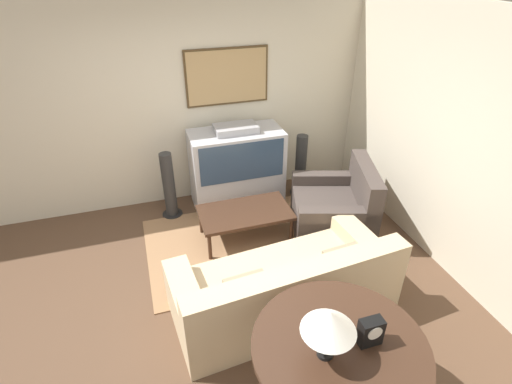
# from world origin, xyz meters

# --- Properties ---
(ground_plane) EXTENTS (12.00, 12.00, 0.00)m
(ground_plane) POSITION_xyz_m (0.00, 0.00, 0.00)
(ground_plane) COLOR brown
(wall_back) EXTENTS (12.00, 0.10, 2.70)m
(wall_back) POSITION_xyz_m (0.01, 2.13, 1.35)
(wall_back) COLOR beige
(wall_back) RESTS_ON ground_plane
(wall_right) EXTENTS (0.06, 12.00, 2.70)m
(wall_right) POSITION_xyz_m (2.63, 0.00, 1.35)
(wall_right) COLOR beige
(wall_right) RESTS_ON ground_plane
(area_rug) EXTENTS (2.21, 1.63, 0.01)m
(area_rug) POSITION_xyz_m (0.54, 0.81, 0.01)
(area_rug) COLOR #99704C
(area_rug) RESTS_ON ground_plane
(tv) EXTENTS (1.21, 0.60, 1.16)m
(tv) POSITION_xyz_m (0.76, 1.72, 0.55)
(tv) COLOR #B7B7BC
(tv) RESTS_ON ground_plane
(couch) EXTENTS (2.19, 1.12, 0.78)m
(couch) POSITION_xyz_m (0.68, -0.32, 0.28)
(couch) COLOR #CCB289
(couch) RESTS_ON ground_plane
(armchair) EXTENTS (1.18, 1.23, 0.89)m
(armchair) POSITION_xyz_m (1.76, 0.74, 0.29)
(armchair) COLOR #473D38
(armchair) RESTS_ON ground_plane
(coffee_table) EXTENTS (1.09, 0.63, 0.40)m
(coffee_table) POSITION_xyz_m (0.63, 0.90, 0.36)
(coffee_table) COLOR #3D2619
(coffee_table) RESTS_ON ground_plane
(console_table) EXTENTS (1.21, 1.21, 0.80)m
(console_table) POSITION_xyz_m (0.64, -1.40, 0.74)
(console_table) COLOR #3D2619
(console_table) RESTS_ON ground_plane
(table_lamp) EXTENTS (0.36, 0.36, 0.40)m
(table_lamp) POSITION_xyz_m (0.51, -1.43, 1.11)
(table_lamp) COLOR black
(table_lamp) RESTS_ON console_table
(mantel_clock) EXTENTS (0.16, 0.10, 0.21)m
(mantel_clock) POSITION_xyz_m (0.83, -1.43, 0.91)
(mantel_clock) COLOR black
(mantel_clock) RESTS_ON console_table
(speaker_tower_left) EXTENTS (0.27, 0.27, 0.91)m
(speaker_tower_left) POSITION_xyz_m (-0.16, 1.69, 0.43)
(speaker_tower_left) COLOR black
(speaker_tower_left) RESTS_ON ground_plane
(speaker_tower_right) EXTENTS (0.27, 0.27, 0.91)m
(speaker_tower_right) POSITION_xyz_m (1.68, 1.69, 0.43)
(speaker_tower_right) COLOR black
(speaker_tower_right) RESTS_ON ground_plane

